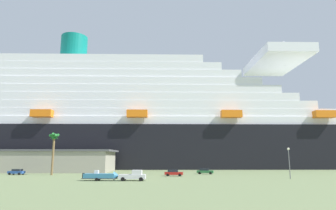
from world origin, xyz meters
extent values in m
plane|color=#66754C|center=(0.00, 30.00, 0.00)|extent=(600.00, 600.00, 0.00)
cube|color=black|center=(-5.87, 55.60, 8.76)|extent=(213.31, 52.40, 17.52)
cube|color=white|center=(-5.87, 55.60, 19.18)|extent=(187.83, 47.43, 3.31)
cube|color=white|center=(-10.08, 55.21, 22.48)|extent=(176.82, 45.62, 3.31)
cube|color=white|center=(-14.28, 54.83, 25.79)|extent=(165.33, 44.34, 3.31)
cube|color=white|center=(-18.49, 54.44, 29.10)|extent=(159.30, 43.56, 3.31)
cube|color=white|center=(-22.69, 54.05, 32.40)|extent=(153.55, 42.73, 3.31)
cube|color=white|center=(-26.90, 53.67, 35.71)|extent=(146.48, 41.66, 3.31)
cube|color=white|center=(-31.10, 53.28, 39.02)|extent=(138.14, 40.14, 3.31)
cube|color=white|center=(-35.31, 52.89, 42.33)|extent=(130.23, 38.95, 3.31)
cube|color=white|center=(-39.51, 52.51, 45.63)|extent=(123.25, 38.04, 3.31)
cube|color=white|center=(57.21, 61.40, 49.29)|extent=(24.37, 38.31, 4.00)
cylinder|color=#0C7266|center=(-37.41, 52.70, 53.87)|extent=(13.00, 13.00, 13.16)
cylinder|color=silver|center=(61.41, 61.78, 53.29)|extent=(0.80, 0.80, 12.00)
cube|color=orange|center=(-41.09, 35.02, 21.49)|extent=(8.26, 3.92, 2.80)
cube|color=orange|center=(-4.29, 38.40, 21.49)|extent=(8.26, 3.92, 2.80)
cube|color=orange|center=(32.50, 41.78, 21.49)|extent=(8.26, 3.92, 2.80)
cube|color=orange|center=(69.30, 45.16, 21.49)|extent=(8.26, 3.92, 2.80)
cube|color=gray|center=(-37.95, 22.94, 3.30)|extent=(56.35, 23.50, 6.60)
cube|color=#4C4C51|center=(-37.95, 22.94, 6.90)|extent=(58.61, 24.44, 0.60)
cube|color=silver|center=(3.77, -10.17, 0.85)|extent=(5.68, 2.23, 0.90)
cube|color=silver|center=(4.78, -10.12, 1.75)|extent=(2.09, 1.92, 0.90)
cube|color=#26333F|center=(5.45, -10.10, 1.66)|extent=(0.17, 1.68, 0.63)
cylinder|color=black|center=(5.69, -9.09, 0.40)|extent=(0.81, 0.31, 0.80)
cylinder|color=black|center=(5.77, -11.08, 0.40)|extent=(0.81, 0.31, 0.80)
cylinder|color=black|center=(1.94, -9.24, 0.40)|extent=(0.81, 0.31, 0.80)
cylinder|color=black|center=(2.02, -11.24, 0.40)|extent=(0.81, 0.31, 0.80)
cube|color=#595960|center=(-3.13, -10.45, 0.47)|extent=(7.18, 2.04, 0.16)
cube|color=#595960|center=(1.07, -10.28, 0.47)|extent=(2.33, 0.21, 0.10)
cylinder|color=black|center=(-3.49, -9.48, 0.32)|extent=(0.65, 0.25, 0.64)
cylinder|color=black|center=(-3.41, -11.43, 0.32)|extent=(0.65, 0.25, 0.64)
cube|color=teal|center=(-3.13, -10.45, 1.00)|extent=(6.54, 2.21, 0.90)
cone|color=teal|center=(0.50, -10.30, 1.00)|extent=(1.27, 1.80, 1.76)
cube|color=silver|center=(-3.78, -10.47, 1.80)|extent=(0.84, 1.03, 0.70)
cube|color=black|center=(-6.56, -10.59, 1.00)|extent=(0.38, 0.51, 1.10)
cylinder|color=brown|center=(-21.82, 6.71, 5.14)|extent=(0.57, 0.57, 10.28)
cone|color=#1E6628|center=(-21.42, 6.71, 10.38)|extent=(0.70, 2.68, 1.80)
cone|color=#1E6628|center=(-21.47, 6.90, 10.38)|extent=(1.88, 2.65, 1.94)
cone|color=#1E6628|center=(-21.75, 7.10, 10.38)|extent=(2.74, 1.19, 1.89)
cone|color=#1E6628|center=(-22.04, 7.05, 10.38)|extent=(2.67, 2.04, 1.64)
cone|color=#1E6628|center=(-22.20, 6.85, 10.38)|extent=(1.60, 2.79, 1.63)
cone|color=#1E6628|center=(-22.17, 6.51, 10.38)|extent=(1.83, 2.47, 2.27)
cone|color=#1E6628|center=(-22.00, 6.35, 10.38)|extent=(2.73, 1.84, 1.71)
cone|color=#1E6628|center=(-21.83, 6.31, 10.38)|extent=(2.73, 0.71, 1.57)
cone|color=#1E6628|center=(-21.49, 6.49, 10.38)|extent=(2.02, 2.53, 2.07)
sphere|color=#1E6628|center=(-21.82, 6.71, 10.28)|extent=(1.10, 1.10, 1.10)
cylinder|color=slate|center=(38.56, -2.45, 3.24)|extent=(0.20, 0.20, 6.48)
sphere|color=#F9F2CC|center=(38.56, -2.45, 6.73)|extent=(0.56, 0.56, 0.56)
cube|color=red|center=(11.72, 5.20, 0.68)|extent=(4.79, 1.99, 0.70)
cube|color=#1E232D|center=(11.48, 5.20, 1.31)|extent=(2.71, 1.73, 0.55)
cylinder|color=black|center=(13.31, 6.03, 0.33)|extent=(0.67, 0.25, 0.66)
cylinder|color=black|center=(13.24, 4.23, 0.33)|extent=(0.67, 0.25, 0.66)
cylinder|color=black|center=(10.20, 6.16, 0.33)|extent=(0.67, 0.25, 0.66)
cylinder|color=black|center=(10.13, 4.36, 0.33)|extent=(0.67, 0.25, 0.66)
cube|color=silver|center=(-18.48, 18.07, 0.68)|extent=(4.73, 2.56, 0.70)
cube|color=#1E232D|center=(-18.70, 18.03, 1.31)|extent=(2.75, 2.04, 0.55)
cylinder|color=black|center=(-17.18, 19.22, 0.33)|extent=(0.69, 0.33, 0.66)
cylinder|color=black|center=(-16.87, 17.44, 0.33)|extent=(0.69, 0.33, 0.66)
cylinder|color=black|center=(-20.09, 18.70, 0.33)|extent=(0.69, 0.33, 0.66)
cylinder|color=black|center=(-19.78, 16.92, 0.33)|extent=(0.69, 0.33, 0.66)
cube|color=#2D723F|center=(20.34, 14.56, 0.68)|extent=(5.01, 2.61, 0.70)
cube|color=#1E232D|center=(20.10, 14.60, 1.31)|extent=(2.91, 2.06, 0.55)
cylinder|color=black|center=(22.04, 15.16, 0.33)|extent=(0.69, 0.33, 0.66)
cylinder|color=black|center=(21.72, 13.40, 0.33)|extent=(0.69, 0.33, 0.66)
cylinder|color=black|center=(18.95, 15.72, 0.33)|extent=(0.69, 0.33, 0.66)
cylinder|color=black|center=(18.63, 13.96, 0.33)|extent=(0.69, 0.33, 0.66)
cube|color=#264C99|center=(-32.33, 7.42, 0.68)|extent=(4.26, 1.90, 0.70)
cube|color=#1E232D|center=(-32.12, 7.41, 1.31)|extent=(2.40, 1.68, 0.55)
cylinder|color=black|center=(-33.74, 6.54, 0.33)|extent=(0.66, 0.23, 0.66)
cylinder|color=black|center=(-33.71, 8.35, 0.33)|extent=(0.66, 0.23, 0.66)
cylinder|color=black|center=(-30.96, 6.48, 0.33)|extent=(0.66, 0.23, 0.66)
cylinder|color=black|center=(-30.92, 8.29, 0.33)|extent=(0.66, 0.23, 0.66)
camera|label=1|loc=(15.68, -71.10, 4.96)|focal=30.65mm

